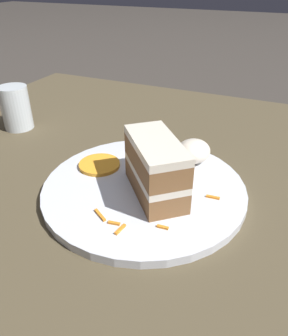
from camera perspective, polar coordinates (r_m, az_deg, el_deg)
name	(u,v)px	position (r m, az deg, el deg)	size (l,w,h in m)	color
ground_plane	(110,207)	(0.54, -5.86, -6.72)	(6.00, 6.00, 0.00)	#38332D
dining_table	(110,198)	(0.52, -5.96, -5.26)	(1.03, 0.98, 0.03)	#4C422D
plate	(144,188)	(0.50, 0.00, -3.52)	(0.31, 0.31, 0.01)	silver
cake_slice	(156,168)	(0.46, 2.03, 0.08)	(0.13, 0.13, 0.09)	brown
cream_dollop	(193,151)	(0.56, 8.62, 2.95)	(0.06, 0.06, 0.04)	silver
orange_garnish	(99,165)	(0.55, -7.77, 0.59)	(0.07, 0.07, 0.01)	orange
carrot_shreds_scatter	(146,195)	(0.48, 0.37, -4.77)	(0.23, 0.15, 0.00)	orange
drinking_glass	(16,111)	(0.75, -21.34, 9.29)	(0.06, 0.06, 0.09)	silver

